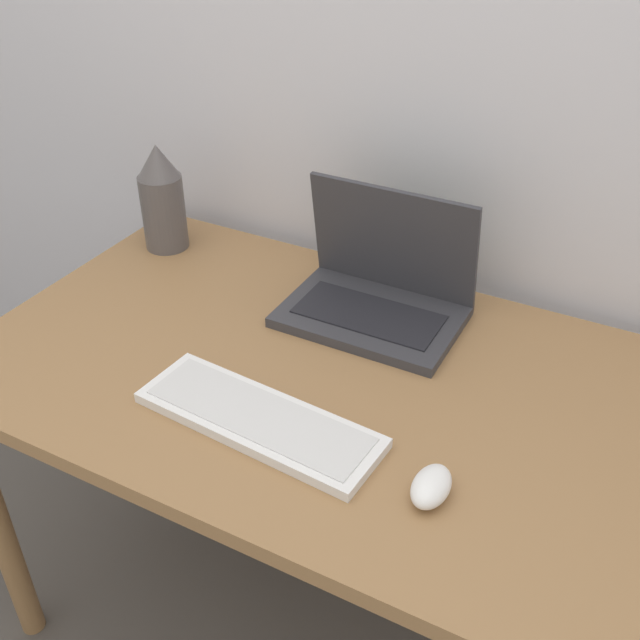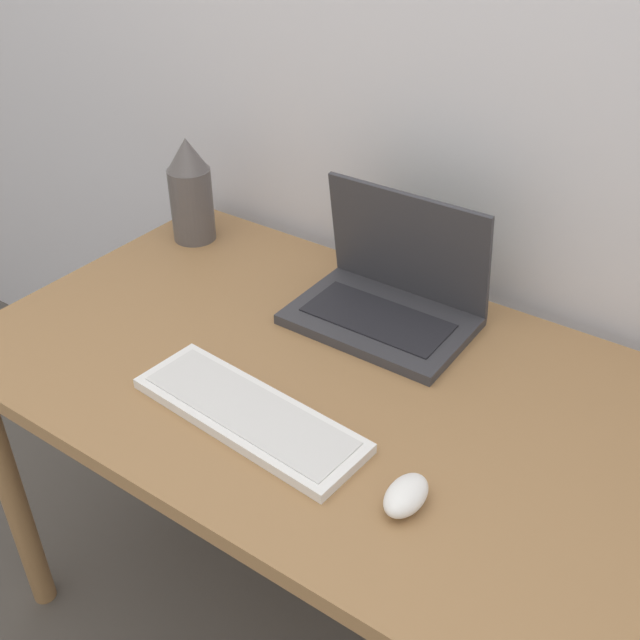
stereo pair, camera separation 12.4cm
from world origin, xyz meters
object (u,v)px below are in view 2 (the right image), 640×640
object	(u,v)px
laptop	(390,294)
keyboard	(249,414)
mouse	(406,495)
vase	(191,191)

from	to	relation	value
laptop	keyboard	xyz separation A→B (m)	(-0.03, -0.38, -0.04)
mouse	vase	distance (m)	0.89
keyboard	vase	distance (m)	0.64
mouse	vase	bearing A→B (deg)	151.79
laptop	vase	size ratio (longest dim) A/B	1.41
keyboard	mouse	world-z (taller)	mouse
laptop	keyboard	distance (m)	0.38
laptop	mouse	bearing A→B (deg)	-56.60
mouse	vase	world-z (taller)	vase
keyboard	vase	bearing A→B (deg)	140.39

